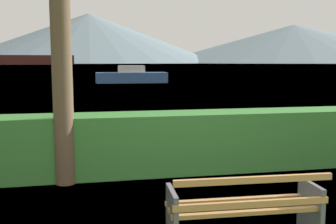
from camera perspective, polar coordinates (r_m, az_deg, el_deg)
name	(u,v)px	position (r m, az deg, el deg)	size (l,w,h in m)	color
water_surface	(91,64)	(313.68, -11.13, 6.79)	(620.00, 620.00, 0.00)	#6B8EA3
park_bench	(245,210)	(4.39, 11.03, -13.79)	(1.66, 0.63, 0.87)	#A0703F
hedge_row	(179,142)	(7.21, 1.66, -4.36)	(9.93, 0.83, 1.08)	#387A33
cargo_ship_large	(2,56)	(285.23, -22.94, 7.43)	(81.03, 19.46, 19.83)	#471E19
fishing_boat_near	(131,76)	(37.77, -5.32, 5.16)	(6.72, 2.48, 1.64)	#335693
distant_hills	(116,40)	(580.47, -7.57, 10.31)	(998.89, 443.90, 72.79)	slate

